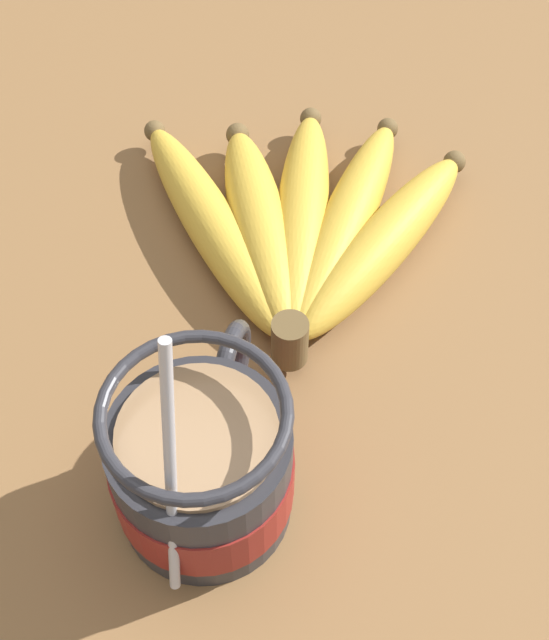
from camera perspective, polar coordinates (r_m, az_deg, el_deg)
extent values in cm
cube|color=brown|center=(48.78, -2.86, -8.29)|extent=(136.78, 136.78, 3.49)
cylinder|color=#28282D|center=(42.32, -4.09, -9.81)|extent=(8.45, 8.45, 7.03)
cylinder|color=maroon|center=(42.64, -4.07, -10.01)|extent=(8.65, 8.65, 3.16)
torus|color=#28282D|center=(43.79, -2.30, -3.42)|extent=(5.24, 0.90, 5.24)
cylinder|color=#997551|center=(39.12, -4.40, -7.49)|extent=(7.25, 7.25, 0.40)
torus|color=#28282D|center=(37.45, -4.59, -6.10)|extent=(8.45, 8.45, 0.60)
cylinder|color=#B2B2B7|center=(36.14, -6.02, -10.30)|extent=(3.80, 0.50, 15.12)
ellipsoid|color=#B2B2B7|center=(43.58, -4.50, -12.66)|extent=(3.00, 2.00, 0.80)
cylinder|color=brown|center=(47.25, 0.98, -1.35)|extent=(2.00, 2.00, 3.00)
ellipsoid|color=gold|center=(52.99, 6.97, 4.89)|extent=(16.81, 9.39, 3.20)
sphere|color=brown|center=(58.39, 11.44, 9.89)|extent=(1.44, 1.44, 1.44)
ellipsoid|color=gold|center=(53.91, 4.59, 6.19)|extent=(17.98, 5.12, 3.07)
sphere|color=brown|center=(60.07, 7.26, 12.06)|extent=(1.38, 1.38, 1.38)
ellipsoid|color=gold|center=(54.04, 1.76, 6.63)|extent=(17.79, 5.89, 3.18)
sphere|color=brown|center=(60.29, 2.34, 12.76)|extent=(1.43, 1.43, 1.43)
ellipsoid|color=gold|center=(53.39, -0.96, 6.04)|extent=(16.03, 9.80, 3.38)
sphere|color=brown|center=(58.99, -2.38, 11.76)|extent=(1.52, 1.52, 1.52)
ellipsoid|color=gold|center=(53.77, -4.01, 6.09)|extent=(15.96, 14.25, 3.07)
sphere|color=brown|center=(59.95, -7.68, 11.90)|extent=(1.38, 1.38, 1.38)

